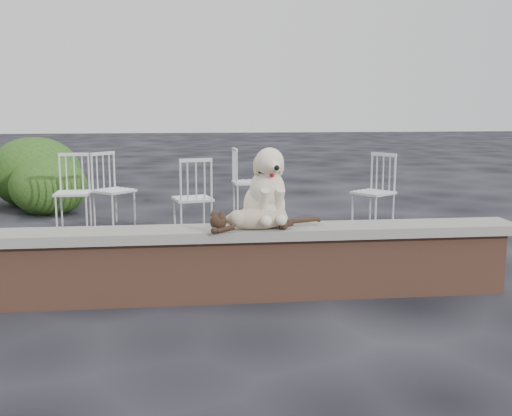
{
  "coord_description": "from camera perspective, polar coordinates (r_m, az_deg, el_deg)",
  "views": [
    {
      "loc": [
        0.41,
        -4.69,
        1.54
      ],
      "look_at": [
        0.98,
        0.2,
        0.7
      ],
      "focal_mm": 42.61,
      "sensor_mm": 36.0,
      "label": 1
    }
  ],
  "objects": [
    {
      "name": "brick_wall",
      "position": [
        4.88,
        -11.32,
        -5.83
      ],
      "size": [
        6.0,
        0.3,
        0.5
      ],
      "primitive_type": "cube",
      "color": "brown",
      "rests_on": "ground"
    },
    {
      "name": "chair_a",
      "position": [
        8.01,
        -13.22,
        1.72
      ],
      "size": [
        0.79,
        0.79,
        0.94
      ],
      "primitive_type": null,
      "rotation": [
        0.0,
        0.0,
        0.81
      ],
      "color": "white",
      "rests_on": "ground"
    },
    {
      "name": "cat",
      "position": [
        4.72,
        0.04,
        -0.9
      ],
      "size": [
        1.14,
        0.46,
        0.19
      ],
      "primitive_type": null,
      "rotation": [
        0.0,
        0.0,
        0.18
      ],
      "color": "tan",
      "rests_on": "capstone"
    },
    {
      "name": "chair_c",
      "position": [
        7.16,
        -5.98,
        1.02
      ],
      "size": [
        0.67,
        0.67,
        0.94
      ],
      "primitive_type": null,
      "rotation": [
        0.0,
        0.0,
        3.36
      ],
      "color": "white",
      "rests_on": "ground"
    },
    {
      "name": "chair_d",
      "position": [
        7.76,
        10.96,
        1.56
      ],
      "size": [
        0.78,
        0.78,
        0.94
      ],
      "primitive_type": null,
      "rotation": [
        0.0,
        0.0,
        -0.96
      ],
      "color": "white",
      "rests_on": "ground"
    },
    {
      "name": "chair_e",
      "position": [
        8.65,
        -0.74,
        2.55
      ],
      "size": [
        0.6,
        0.6,
        0.94
      ],
      "primitive_type": null,
      "rotation": [
        0.0,
        0.0,
        1.64
      ],
      "color": "white",
      "rests_on": "ground"
    },
    {
      "name": "chair_b",
      "position": [
        7.92,
        -16.82,
        1.48
      ],
      "size": [
        0.57,
        0.57,
        0.94
      ],
      "primitive_type": null,
      "rotation": [
        0.0,
        0.0,
        0.01
      ],
      "color": "white",
      "rests_on": "ground"
    },
    {
      "name": "shrubbery",
      "position": [
        9.64,
        -21.91,
        2.41
      ],
      "size": [
        2.84,
        2.56,
        1.11
      ],
      "color": "#203E11",
      "rests_on": "ground"
    },
    {
      "name": "dog",
      "position": [
        4.84,
        0.78,
        2.11
      ],
      "size": [
        0.52,
        0.62,
        0.65
      ],
      "primitive_type": null,
      "rotation": [
        0.0,
        0.0,
        0.18
      ],
      "color": "beige",
      "rests_on": "capstone"
    },
    {
      "name": "capstone",
      "position": [
        4.81,
        -11.44,
        -2.5
      ],
      "size": [
        6.2,
        0.4,
        0.08
      ],
      "primitive_type": "cube",
      "color": "slate",
      "rests_on": "brick_wall"
    },
    {
      "name": "ground",
      "position": [
        4.95,
        -11.23,
        -8.62
      ],
      "size": [
        60.0,
        60.0,
        0.0
      ],
      "primitive_type": "plane",
      "color": "black",
      "rests_on": "ground"
    }
  ]
}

